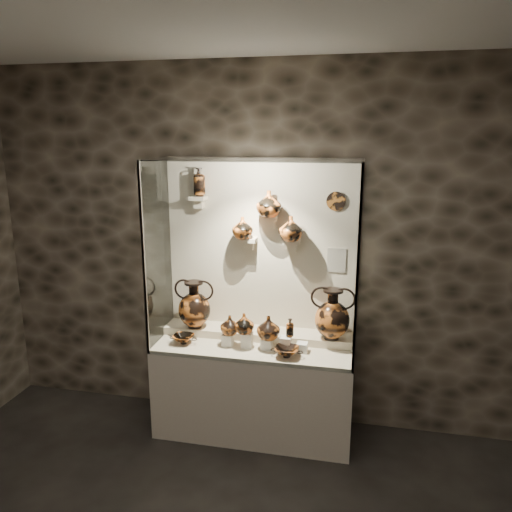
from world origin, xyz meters
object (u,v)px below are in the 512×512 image
Objects in this scene: kylix_right at (287,351)px; ovoid_vase_a at (242,228)px; amphora_right at (332,314)px; lekythos_small at (290,327)px; jug_b at (244,323)px; jug_c at (268,328)px; amphora_left at (194,304)px; ovoid_vase_c at (291,229)px; jug_a at (230,325)px; lekythos_tall at (199,180)px; kylix_left at (183,338)px; ovoid_vase_b at (269,204)px.

ovoid_vase_a is (-0.45, 0.37, 0.93)m from kylix_right.
amphora_right is 2.51× the size of lekythos_small.
jug_b reaches higher than lekythos_small.
jug_c is 1.08× the size of ovoid_vase_a.
amphora_left is 1.10m from ovoid_vase_c.
jug_a reaches higher than kylix_right.
jug_a is at bearing -2.03° from amphora_left.
kylix_right is at bearing -7.39° from lekythos_tall.
jug_b is 0.99× the size of lekythos_small.
ovoid_vase_a is (0.06, 0.25, 0.80)m from jug_a.
amphora_left is 0.90m from lekythos_small.
amphora_left is at bearing -91.30° from lekythos_tall.
jug_c is (0.21, 0.01, -0.03)m from jug_b.
ovoid_vase_c is (0.42, -0.01, 0.01)m from ovoid_vase_a.
amphora_left is 0.96m from kylix_right.
amphora_left is 0.42m from jug_a.
lekythos_tall is (0.04, 0.11, 1.09)m from amphora_left.
kylix_left is 1.11× the size of ovoid_vase_c.
jug_a is 0.96× the size of lekythos_small.
kylix_right is at bearing -10.24° from jug_c.
amphora_left is 1.71× the size of kylix_right.
kylix_right is (0.17, -0.12, -0.14)m from jug_c.
amphora_left reaches higher than lekythos_small.
lekythos_small is at bearing -102.72° from ovoid_vase_c.
kylix_left is 1.24× the size of ovoid_vase_a.
jug_b is at bearing 1.96° from amphora_left.
kylix_left is at bearing -76.99° from amphora_left.
lekythos_small is (0.88, -0.15, -0.08)m from amphora_left.
lekythos_tall is 1.31× the size of ovoid_vase_c.
amphora_right reaches higher than jug_c.
kylix_left is (-0.53, -0.03, -0.17)m from jug_b.
lekythos_tall is at bearing 166.43° from lekythos_small.
amphora_right reaches higher than lekythos_small.
ovoid_vase_a is (0.39, -0.03, -0.39)m from lekythos_tall.
lekythos_small is at bearing 72.45° from kylix_right.
lekythos_small is 0.93m from kylix_left.
jug_c is at bearing 5.99° from jug_b.
ovoid_vase_a is (0.46, 0.29, 0.94)m from kylix_left.
jug_c is 0.18m from lekythos_small.
kylix_left is at bearing -147.78° from amphora_right.
kylix_left is 1.06× the size of ovoid_vase_b.
amphora_left is 2.29× the size of ovoid_vase_a.
ovoid_vase_c is at bearing 15.32° from lekythos_tall.
lekythos_tall is at bearing 154.75° from ovoid_vase_c.
ovoid_vase_a reaches higher than jug_b.
jug_b is 0.38m from lekythos_small.
ovoid_vase_b is (0.69, 0.28, 1.15)m from kylix_left.
lekythos_small reaches higher than jug_a.
jug_b reaches higher than jug_a.
amphora_left is at bearing 162.92° from jug_b.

